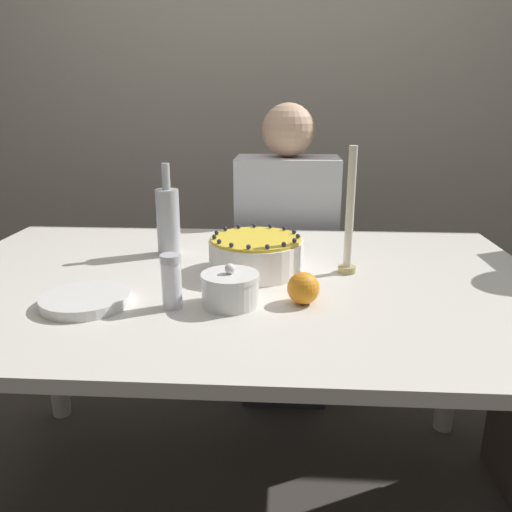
{
  "coord_description": "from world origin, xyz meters",
  "views": [
    {
      "loc": [
        0.13,
        -1.23,
        1.21
      ],
      "look_at": [
        0.06,
        0.06,
        0.81
      ],
      "focal_mm": 35.0,
      "sensor_mm": 36.0,
      "label": 1
    }
  ],
  "objects_px": {
    "cake": "(256,255)",
    "person_man_blue_shirt": "(286,275)",
    "candle": "(349,221)",
    "sugar_bowl": "(230,289)",
    "sugar_shaker": "(172,281)",
    "bottle": "(168,220)"
  },
  "relations": [
    {
      "from": "candle",
      "to": "bottle",
      "type": "height_order",
      "value": "candle"
    },
    {
      "from": "sugar_bowl",
      "to": "sugar_shaker",
      "type": "xyz_separation_m",
      "value": [
        -0.13,
        -0.02,
        0.02
      ]
    },
    {
      "from": "sugar_shaker",
      "to": "cake",
      "type": "bearing_deg",
      "value": 56.59
    },
    {
      "from": "sugar_bowl",
      "to": "candle",
      "type": "bearing_deg",
      "value": 40.02
    },
    {
      "from": "cake",
      "to": "sugar_shaker",
      "type": "distance_m",
      "value": 0.31
    },
    {
      "from": "cake",
      "to": "sugar_bowl",
      "type": "bearing_deg",
      "value": -100.48
    },
    {
      "from": "person_man_blue_shirt",
      "to": "bottle",
      "type": "bearing_deg",
      "value": 55.38
    },
    {
      "from": "sugar_shaker",
      "to": "person_man_blue_shirt",
      "type": "distance_m",
      "value": 1.01
    },
    {
      "from": "person_man_blue_shirt",
      "to": "candle",
      "type": "bearing_deg",
      "value": 103.97
    },
    {
      "from": "sugar_bowl",
      "to": "person_man_blue_shirt",
      "type": "height_order",
      "value": "person_man_blue_shirt"
    },
    {
      "from": "candle",
      "to": "person_man_blue_shirt",
      "type": "distance_m",
      "value": 0.78
    },
    {
      "from": "sugar_bowl",
      "to": "person_man_blue_shirt",
      "type": "bearing_deg",
      "value": 82.01
    },
    {
      "from": "cake",
      "to": "bottle",
      "type": "bearing_deg",
      "value": 151.24
    },
    {
      "from": "cake",
      "to": "sugar_bowl",
      "type": "xyz_separation_m",
      "value": [
        -0.04,
        -0.24,
        -0.01
      ]
    },
    {
      "from": "bottle",
      "to": "sugar_bowl",
      "type": "bearing_deg",
      "value": -59.45
    },
    {
      "from": "sugar_bowl",
      "to": "person_man_blue_shirt",
      "type": "relative_size",
      "value": 0.11
    },
    {
      "from": "bottle",
      "to": "person_man_blue_shirt",
      "type": "height_order",
      "value": "person_man_blue_shirt"
    },
    {
      "from": "cake",
      "to": "candle",
      "type": "xyz_separation_m",
      "value": [
        0.25,
        0.01,
        0.09
      ]
    },
    {
      "from": "sugar_bowl",
      "to": "bottle",
      "type": "bearing_deg",
      "value": 120.55
    },
    {
      "from": "sugar_shaker",
      "to": "bottle",
      "type": "height_order",
      "value": "bottle"
    },
    {
      "from": "candle",
      "to": "sugar_shaker",
      "type": "bearing_deg",
      "value": -147.47
    },
    {
      "from": "cake",
      "to": "person_man_blue_shirt",
      "type": "distance_m",
      "value": 0.73
    }
  ]
}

